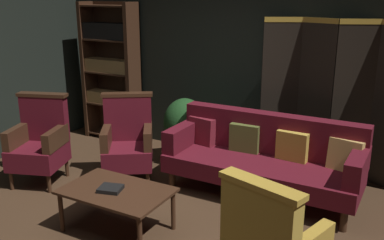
% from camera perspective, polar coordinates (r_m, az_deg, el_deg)
% --- Properties ---
extents(back_wall, '(7.20, 0.10, 2.80)m').
position_cam_1_polar(back_wall, '(5.69, 8.15, 8.52)').
color(back_wall, black).
rests_on(back_wall, ground_plane).
extents(folding_screen, '(2.11, 0.29, 1.90)m').
position_cam_1_polar(folding_screen, '(5.29, 20.37, 2.48)').
color(folding_screen, black).
rests_on(folding_screen, ground_plane).
extents(bookshelf, '(0.90, 0.32, 2.05)m').
position_cam_1_polar(bookshelf, '(6.59, -10.64, 6.78)').
color(bookshelf, '#382114').
rests_on(bookshelf, ground_plane).
extents(velvet_couch, '(2.12, 0.78, 0.88)m').
position_cam_1_polar(velvet_couch, '(4.83, 9.55, -4.58)').
color(velvet_couch, '#382114').
rests_on(velvet_couch, ground_plane).
extents(coffee_table, '(1.00, 0.64, 0.42)m').
position_cam_1_polar(coffee_table, '(4.12, -9.95, -9.65)').
color(coffee_table, '#382114').
rests_on(coffee_table, ground_plane).
extents(armchair_wing_left, '(0.80, 0.80, 1.04)m').
position_cam_1_polar(armchair_wing_left, '(5.13, -8.47, -2.83)').
color(armchair_wing_left, '#382114').
rests_on(armchair_wing_left, ground_plane).
extents(armchair_wing_right, '(0.74, 0.74, 1.04)m').
position_cam_1_polar(armchair_wing_right, '(5.37, -19.49, -2.74)').
color(armchair_wing_right, '#382114').
rests_on(armchair_wing_right, ground_plane).
extents(potted_plant, '(0.56, 0.56, 0.85)m').
position_cam_1_polar(potted_plant, '(5.68, -0.97, -0.69)').
color(potted_plant, brown).
rests_on(potted_plant, ground_plane).
extents(book_black_cloth, '(0.25, 0.23, 0.04)m').
position_cam_1_polar(book_black_cloth, '(4.09, -10.73, -8.92)').
color(book_black_cloth, black).
rests_on(book_black_cloth, coffee_table).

